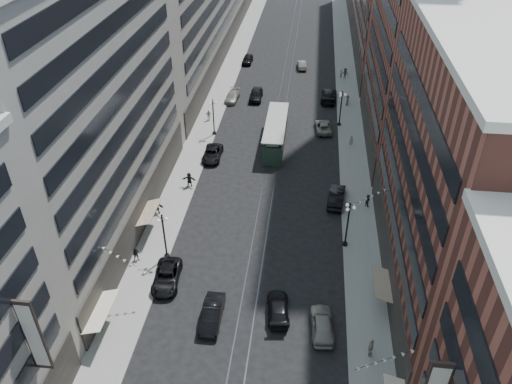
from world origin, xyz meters
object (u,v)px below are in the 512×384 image
at_px(car_extra_0, 278,308).
at_px(pedestrian_extra_2, 347,100).
at_px(car_10, 337,196).
at_px(pedestrian_7, 368,200).
at_px(pedestrian_extra_0, 189,179).
at_px(car_11, 323,127).
at_px(pedestrian_extra_1, 341,74).
at_px(pedestrian_4, 371,348).
at_px(pedestrian_2, 136,254).
at_px(car_13, 256,95).
at_px(car_14, 302,65).
at_px(lamppost_sw_mid, 213,116).
at_px(car_8, 232,97).
at_px(lamppost_se_far, 348,223).
at_px(pedestrian_6, 209,115).
at_px(car_12, 329,95).
at_px(lamppost_sw_far, 164,235).
at_px(lamppost_se_mid, 341,107).
at_px(car_4, 322,324).
at_px(streetcar, 276,134).
at_px(car_2, 167,277).
at_px(car_7, 212,154).
at_px(pedestrian_8, 351,140).
at_px(car_9, 247,59).
at_px(pedestrian_5, 156,206).
at_px(pedestrian_9, 345,73).

distance_m(car_extra_0, pedestrian_extra_2, 46.34).
bearing_deg(car_10, pedestrian_7, 179.10).
bearing_deg(pedestrian_extra_0, pedestrian_7, -2.34).
height_order(car_11, pedestrian_extra_1, pedestrian_extra_1).
bearing_deg(pedestrian_extra_1, pedestrian_4, 33.68).
height_order(pedestrian_2, car_10, pedestrian_2).
height_order(pedestrian_4, car_10, pedestrian_4).
height_order(car_13, car_14, car_13).
xyz_separation_m(lamppost_sw_mid, car_14, (11.81, 28.33, -2.39)).
bearing_deg(pedestrian_extra_2, car_8, 97.33).
bearing_deg(lamppost_se_far, pedestrian_extra_0, 154.24).
height_order(lamppost_sw_mid, pedestrian_extra_1, lamppost_sw_mid).
relative_size(pedestrian_6, pedestrian_extra_0, 0.88).
bearing_deg(pedestrian_4, car_12, 16.37).
distance_m(lamppost_sw_far, car_12, 44.54).
distance_m(pedestrian_7, pedestrian_extra_2, 28.07).
bearing_deg(pedestrian_7, lamppost_se_mid, -32.28).
xyz_separation_m(car_12, pedestrian_7, (4.37, -29.73, 0.05)).
bearing_deg(car_4, lamppost_se_far, -106.77).
height_order(streetcar, car_10, streetcar).
bearing_deg(pedestrian_7, car_2, 86.15).
height_order(lamppost_se_far, car_2, lamppost_se_far).
height_order(lamppost_se_far, pedestrian_7, lamppost_se_far).
distance_m(lamppost_se_far, car_extra_0, 12.27).
distance_m(car_7, pedestrian_extra_2, 26.89).
height_order(pedestrian_extra_0, pedestrian_extra_1, pedestrian_extra_0).
relative_size(lamppost_sw_far, pedestrian_extra_0, 2.92).
xyz_separation_m(car_7, car_12, (15.88, 20.83, 0.17)).
relative_size(car_10, pedestrian_extra_2, 2.99).
xyz_separation_m(streetcar, pedestrian_8, (10.68, 0.54, -0.66)).
height_order(car_2, car_9, car_9).
height_order(car_7, car_extra_0, car_7).
bearing_deg(car_13, pedestrian_extra_0, -101.23).
bearing_deg(streetcar, pedestrian_4, -73.00).
bearing_deg(pedestrian_6, car_7, 81.43).
xyz_separation_m(car_9, car_12, (15.75, -15.75, 0.11)).
distance_m(streetcar, pedestrian_2, 28.95).
relative_size(car_4, pedestrian_6, 2.86).
distance_m(car_2, car_11, 36.80).
height_order(car_8, car_9, car_9).
relative_size(car_7, pedestrian_8, 3.15).
distance_m(pedestrian_6, pedestrian_7, 30.37).
bearing_deg(car_13, car_9, 101.96).
xyz_separation_m(lamppost_se_far, pedestrian_7, (2.81, 7.43, -2.16)).
bearing_deg(car_extra_0, car_11, -103.13).
xyz_separation_m(pedestrian_2, pedestrian_extra_0, (2.29, 14.09, 0.09)).
relative_size(lamppost_se_far, pedestrian_5, 2.91).
bearing_deg(car_14, car_8, 48.75).
bearing_deg(pedestrian_9, lamppost_sw_far, -99.98).
distance_m(pedestrian_4, car_8, 52.81).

